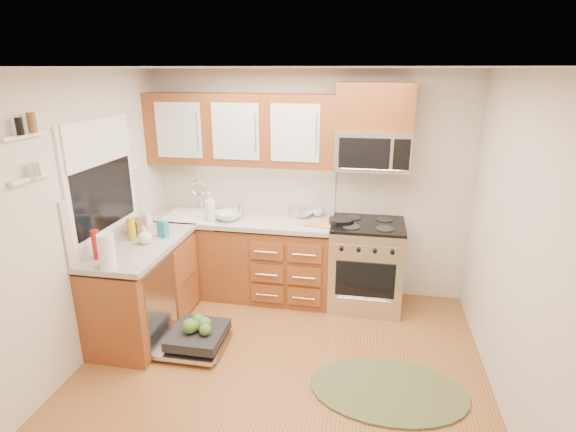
% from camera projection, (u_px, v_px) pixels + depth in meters
% --- Properties ---
extents(floor, '(3.50, 3.50, 0.00)m').
position_uv_depth(floor, '(278.00, 379.00, 3.79)').
color(floor, brown).
rests_on(floor, ground).
extents(ceiling, '(3.50, 3.50, 0.00)m').
position_uv_depth(ceiling, '(275.00, 68.00, 3.01)').
color(ceiling, white).
rests_on(ceiling, ground).
extents(wall_back, '(3.50, 0.04, 2.50)m').
position_uv_depth(wall_back, '(309.00, 185.00, 5.03)').
color(wall_back, beige).
rests_on(wall_back, ground).
extents(wall_front, '(3.50, 0.04, 2.50)m').
position_uv_depth(wall_front, '(185.00, 401.00, 1.76)').
color(wall_front, beige).
rests_on(wall_front, ground).
extents(wall_left, '(0.04, 3.50, 2.50)m').
position_uv_depth(wall_left, '(69.00, 227.00, 3.70)').
color(wall_left, beige).
rests_on(wall_left, ground).
extents(wall_right, '(0.04, 3.50, 2.50)m').
position_uv_depth(wall_right, '(525.00, 258.00, 3.10)').
color(wall_right, beige).
rests_on(wall_right, ground).
extents(base_cabinet_back, '(2.05, 0.60, 0.85)m').
position_uv_depth(base_cabinet_back, '(241.00, 259.00, 5.14)').
color(base_cabinet_back, '#642C16').
rests_on(base_cabinet_back, ground).
extents(base_cabinet_left, '(0.60, 1.25, 0.85)m').
position_uv_depth(base_cabinet_left, '(144.00, 291.00, 4.40)').
color(base_cabinet_left, '#642C16').
rests_on(base_cabinet_left, ground).
extents(countertop_back, '(2.07, 0.64, 0.05)m').
position_uv_depth(countertop_back, '(240.00, 220.00, 4.98)').
color(countertop_back, '#B1A9A1').
rests_on(countertop_back, base_cabinet_back).
extents(countertop_left, '(0.64, 1.27, 0.05)m').
position_uv_depth(countertop_left, '(140.00, 246.00, 4.25)').
color(countertop_left, '#B1A9A1').
rests_on(countertop_left, base_cabinet_left).
extents(backsplash_back, '(2.05, 0.02, 0.57)m').
position_uv_depth(backsplash_back, '(246.00, 186.00, 5.16)').
color(backsplash_back, beige).
rests_on(backsplash_back, ground).
extents(backsplash_left, '(0.02, 1.25, 0.57)m').
position_uv_depth(backsplash_left, '(107.00, 213.00, 4.20)').
color(backsplash_left, beige).
rests_on(backsplash_left, ground).
extents(upper_cabinets, '(2.05, 0.35, 0.75)m').
position_uv_depth(upper_cabinets, '(240.00, 130.00, 4.80)').
color(upper_cabinets, '#642C16').
rests_on(upper_cabinets, ground).
extents(cabinet_over_mw, '(0.76, 0.35, 0.47)m').
position_uv_depth(cabinet_over_mw, '(375.00, 107.00, 4.48)').
color(cabinet_over_mw, '#642C16').
rests_on(cabinet_over_mw, ground).
extents(range, '(0.76, 0.64, 0.95)m').
position_uv_depth(range, '(366.00, 265.00, 4.86)').
color(range, silver).
rests_on(range, ground).
extents(microwave, '(0.76, 0.38, 0.40)m').
position_uv_depth(microwave, '(372.00, 150.00, 4.59)').
color(microwave, silver).
rests_on(microwave, ground).
extents(sink, '(0.62, 0.50, 0.26)m').
position_uv_depth(sink, '(195.00, 226.00, 5.08)').
color(sink, white).
rests_on(sink, ground).
extents(dishwasher, '(0.70, 0.60, 0.20)m').
position_uv_depth(dishwasher, '(194.00, 338.00, 4.19)').
color(dishwasher, silver).
rests_on(dishwasher, ground).
extents(window, '(0.03, 1.05, 1.05)m').
position_uv_depth(window, '(101.00, 178.00, 4.07)').
color(window, white).
rests_on(window, ground).
extents(window_blind, '(0.02, 0.96, 0.40)m').
position_uv_depth(window_blind, '(99.00, 142.00, 3.97)').
color(window_blind, white).
rests_on(window_blind, ground).
extents(shelf_upper, '(0.04, 0.40, 0.03)m').
position_uv_depth(shelf_upper, '(24.00, 136.00, 3.12)').
color(shelf_upper, white).
rests_on(shelf_upper, ground).
extents(shelf_lower, '(0.04, 0.40, 0.03)m').
position_uv_depth(shelf_lower, '(31.00, 178.00, 3.21)').
color(shelf_lower, white).
rests_on(shelf_lower, ground).
extents(rug, '(1.47, 1.20, 0.02)m').
position_uv_depth(rug, '(388.00, 390.00, 3.64)').
color(rug, '#566137').
rests_on(rug, ground).
extents(skillet, '(0.35, 0.35, 0.05)m').
position_uv_depth(skillet, '(341.00, 221.00, 4.71)').
color(skillet, black).
rests_on(skillet, range).
extents(stock_pot, '(0.20, 0.20, 0.11)m').
position_uv_depth(stock_pot, '(297.00, 212.00, 5.00)').
color(stock_pot, silver).
rests_on(stock_pot, countertop_back).
extents(cutting_board, '(0.31, 0.23, 0.02)m').
position_uv_depth(cutting_board, '(320.00, 224.00, 4.73)').
color(cutting_board, '#A37D4A').
rests_on(cutting_board, countertop_back).
extents(canister, '(0.12, 0.12, 0.15)m').
position_uv_depth(canister, '(239.00, 211.00, 4.96)').
color(canister, silver).
rests_on(canister, countertop_back).
extents(paper_towel_roll, '(0.17, 0.17, 0.29)m').
position_uv_depth(paper_towel_roll, '(107.00, 251.00, 3.68)').
color(paper_towel_roll, white).
rests_on(paper_towel_roll, countertop_left).
extents(mustard_bottle, '(0.07, 0.07, 0.22)m').
position_uv_depth(mustard_bottle, '(132.00, 229.00, 4.29)').
color(mustard_bottle, gold).
rests_on(mustard_bottle, countertop_left).
extents(red_bottle, '(0.09, 0.09, 0.26)m').
position_uv_depth(red_bottle, '(96.00, 244.00, 3.86)').
color(red_bottle, '#B4190F').
rests_on(red_bottle, countertop_left).
extents(wooden_box, '(0.19, 0.16, 0.16)m').
position_uv_depth(wooden_box, '(137.00, 227.00, 4.43)').
color(wooden_box, brown).
rests_on(wooden_box, countertop_left).
extents(blue_carton, '(0.12, 0.09, 0.17)m').
position_uv_depth(blue_carton, '(163.00, 229.00, 4.38)').
color(blue_carton, teal).
rests_on(blue_carton, countertop_left).
extents(bowl_a, '(0.25, 0.25, 0.06)m').
position_uv_depth(bowl_a, '(302.00, 214.00, 5.00)').
color(bowl_a, '#999999').
rests_on(bowl_a, countertop_back).
extents(bowl_b, '(0.28, 0.28, 0.09)m').
position_uv_depth(bowl_b, '(228.00, 216.00, 4.89)').
color(bowl_b, '#999999').
rests_on(bowl_b, countertop_back).
extents(cup, '(0.14, 0.14, 0.10)m').
position_uv_depth(cup, '(318.00, 212.00, 5.01)').
color(cup, '#999999').
rests_on(cup, countertop_back).
extents(soap_bottle_a, '(0.15, 0.15, 0.31)m').
position_uv_depth(soap_bottle_a, '(210.00, 207.00, 4.81)').
color(soap_bottle_a, '#999999').
rests_on(soap_bottle_a, countertop_back).
extents(soap_bottle_b, '(0.10, 0.10, 0.17)m').
position_uv_depth(soap_bottle_b, '(147.00, 217.00, 4.72)').
color(soap_bottle_b, '#999999').
rests_on(soap_bottle_b, countertop_left).
extents(soap_bottle_c, '(0.15, 0.15, 0.17)m').
position_uv_depth(soap_bottle_c, '(144.00, 235.00, 4.21)').
color(soap_bottle_c, '#999999').
rests_on(soap_bottle_c, countertop_left).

